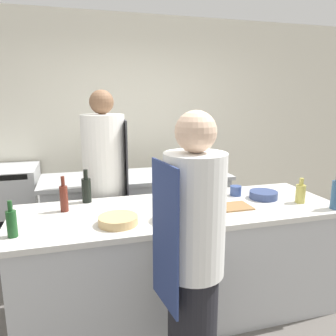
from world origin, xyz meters
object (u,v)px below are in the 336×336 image
(chef_at_stove, at_px, (106,188))
(cup, at_px, (236,191))
(chef_at_prep_near, at_px, (193,260))
(bottle_cooking_oil, at_px, (12,223))
(bottle_olive_oil, at_px, (64,198))
(bowl_mixing_large, at_px, (183,194))
(oven_range, at_px, (1,208))
(bowl_prep_small, at_px, (118,220))
(bottle_vinegar, at_px, (86,189))
(bowl_ceramic_blue, at_px, (174,215))
(bottle_sauce, at_px, (301,193))
(bowl_wooden_salad, at_px, (263,195))

(chef_at_stove, height_order, cup, chef_at_stove)
(chef_at_prep_near, relative_size, bottle_cooking_oil, 7.14)
(bottle_olive_oil, height_order, bowl_mixing_large, bottle_olive_oil)
(bottle_cooking_oil, bearing_deg, chef_at_prep_near, -27.14)
(oven_range, relative_size, chef_at_stove, 0.52)
(bottle_cooking_oil, bearing_deg, bottle_olive_oil, 53.15)
(bowl_mixing_large, height_order, bowl_prep_small, bowl_mixing_large)
(bottle_vinegar, xyz_separation_m, bowl_ceramic_blue, (0.58, -0.59, -0.07))
(chef_at_prep_near, relative_size, bottle_sauce, 8.08)
(chef_at_stove, distance_m, bowl_prep_small, 0.90)
(bowl_mixing_large, relative_size, cup, 2.54)
(bowl_prep_small, relative_size, cup, 2.73)
(chef_at_prep_near, xyz_separation_m, cup, (0.74, 0.93, 0.09))
(bottle_olive_oil, bearing_deg, bowl_ceramic_blue, -28.67)
(bowl_prep_small, height_order, cup, cup)
(bottle_olive_oil, relative_size, bowl_mixing_large, 1.09)
(bottle_olive_oil, relative_size, bottle_sauce, 1.32)
(oven_range, relative_size, bottle_cooking_oil, 4.02)
(chef_at_prep_near, relative_size, cup, 16.88)
(oven_range, bearing_deg, bottle_vinegar, -55.20)
(bottle_vinegar, bearing_deg, bowl_ceramic_blue, -45.71)
(bottle_olive_oil, distance_m, bottle_cooking_oil, 0.50)
(chef_at_stove, distance_m, bowl_mixing_large, 0.78)
(bottle_olive_oil, xyz_separation_m, bowl_prep_small, (0.36, -0.38, -0.08))
(bottle_vinegar, bearing_deg, bottle_cooking_oil, -129.17)
(chef_at_prep_near, distance_m, bowl_mixing_large, 0.99)
(bottle_olive_oil, bearing_deg, cup, 0.52)
(bottle_vinegar, bearing_deg, chef_at_prep_near, -64.11)
(bottle_sauce, distance_m, cup, 0.53)
(oven_range, bearing_deg, bottle_sauce, -35.13)
(chef_at_prep_near, height_order, bowl_ceramic_blue, chef_at_prep_near)
(chef_at_prep_near, distance_m, chef_at_stove, 1.48)
(bowl_wooden_salad, relative_size, cup, 2.39)
(bowl_mixing_large, bearing_deg, chef_at_prep_near, -105.32)
(chef_at_prep_near, xyz_separation_m, bowl_prep_small, (-0.35, 0.54, 0.07))
(chef_at_prep_near, xyz_separation_m, bowl_wooden_salad, (0.93, 0.79, 0.07))
(chef_at_stove, xyz_separation_m, bottle_vinegar, (-0.18, -0.34, 0.10))
(bottle_sauce, bearing_deg, bottle_vinegar, 163.70)
(bottle_olive_oil, xyz_separation_m, bowl_ceramic_blue, (0.75, -0.41, -0.07))
(chef_at_stove, xyz_separation_m, bowl_wooden_salad, (1.28, -0.65, 0.02))
(bottle_olive_oil, bearing_deg, bottle_sauce, -9.55)
(cup, bearing_deg, bottle_vinegar, 172.49)
(chef_at_prep_near, height_order, bottle_sauce, chef_at_prep_near)
(oven_range, bearing_deg, bowl_mixing_large, -41.00)
(bottle_vinegar, height_order, cup, bottle_vinegar)
(chef_at_stove, distance_m, bottle_cooking_oil, 1.13)
(bottle_sauce, bearing_deg, bottle_cooking_oil, -177.71)
(bowl_mixing_large, height_order, bowl_ceramic_blue, bowl_mixing_large)
(bottle_olive_oil, distance_m, bowl_prep_small, 0.53)
(bowl_ceramic_blue, xyz_separation_m, cup, (0.70, 0.42, 0.00))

